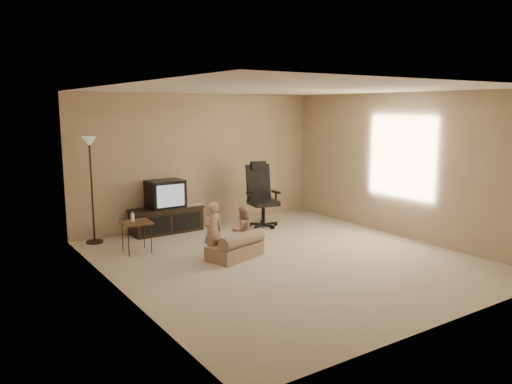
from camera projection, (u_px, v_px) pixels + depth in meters
floor at (285, 259)px, 7.48m from camera, size 5.50×5.50×0.00m
room_shell at (286, 158)px, 7.23m from camera, size 5.50×5.50×5.50m
tv_stand at (166, 211)px, 9.01m from camera, size 1.34×0.52×0.95m
office_chair at (262, 203)px, 9.47m from camera, size 0.66×0.69×1.23m
side_table at (136, 223)px, 7.74m from camera, size 0.47×0.47×0.66m
floor_lamp at (91, 166)px, 8.15m from camera, size 0.28×0.28×1.78m
child_sofa at (237, 248)px, 7.47m from camera, size 0.94×0.70×0.41m
toddler_left at (213, 231)px, 7.37m from camera, size 0.33×0.25×0.87m
toddler_right at (242, 230)px, 7.66m from camera, size 0.37×0.21×0.75m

